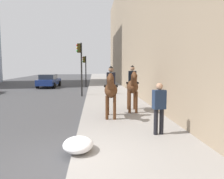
{
  "coord_description": "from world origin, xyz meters",
  "views": [
    {
      "loc": [
        -5.31,
        -0.58,
        2.37
      ],
      "look_at": [
        4.0,
        -1.32,
        1.4
      ],
      "focal_mm": 36.65,
      "sensor_mm": 36.0,
      "label": 1
    }
  ],
  "objects_px": {
    "pedestrian_greeting": "(159,105)",
    "car_mid_lane": "(49,81)",
    "mounted_horse_far": "(132,86)",
    "traffic_light_far_curb": "(85,66)",
    "mounted_horse_near": "(111,89)",
    "traffic_light_near_curb": "(80,61)"
  },
  "relations": [
    {
      "from": "mounted_horse_far",
      "to": "traffic_light_near_curb",
      "type": "xyz_separation_m",
      "value": [
        6.78,
        2.92,
        1.35
      ]
    },
    {
      "from": "mounted_horse_far",
      "to": "traffic_light_near_curb",
      "type": "distance_m",
      "value": 7.5
    },
    {
      "from": "traffic_light_near_curb",
      "to": "traffic_light_far_curb",
      "type": "distance_m",
      "value": 8.21
    },
    {
      "from": "mounted_horse_far",
      "to": "traffic_light_near_curb",
      "type": "relative_size",
      "value": 0.56
    },
    {
      "from": "mounted_horse_far",
      "to": "traffic_light_far_curb",
      "type": "xyz_separation_m",
      "value": [
        14.98,
        2.88,
        0.95
      ]
    },
    {
      "from": "pedestrian_greeting",
      "to": "traffic_light_near_curb",
      "type": "distance_m",
      "value": 11.21
    },
    {
      "from": "pedestrian_greeting",
      "to": "car_mid_lane",
      "type": "xyz_separation_m",
      "value": [
        18.4,
        7.06,
        -0.35
      ]
    },
    {
      "from": "pedestrian_greeting",
      "to": "car_mid_lane",
      "type": "bearing_deg",
      "value": 13.16
    },
    {
      "from": "car_mid_lane",
      "to": "mounted_horse_near",
      "type": "bearing_deg",
      "value": -157.42
    },
    {
      "from": "mounted_horse_far",
      "to": "car_mid_lane",
      "type": "distance_m",
      "value": 16.08
    },
    {
      "from": "car_mid_lane",
      "to": "traffic_light_near_curb",
      "type": "xyz_separation_m",
      "value": [
        -7.77,
        -3.92,
        2.0
      ]
    },
    {
      "from": "mounted_horse_far",
      "to": "traffic_light_far_curb",
      "type": "height_order",
      "value": "traffic_light_far_curb"
    },
    {
      "from": "mounted_horse_far",
      "to": "pedestrian_greeting",
      "type": "xyz_separation_m",
      "value": [
        -3.86,
        -0.22,
        -0.29
      ]
    },
    {
      "from": "pedestrian_greeting",
      "to": "traffic_light_far_curb",
      "type": "bearing_deg",
      "value": 1.52
    },
    {
      "from": "pedestrian_greeting",
      "to": "traffic_light_near_curb",
      "type": "xyz_separation_m",
      "value": [
        10.64,
        3.14,
        1.65
      ]
    },
    {
      "from": "mounted_horse_near",
      "to": "pedestrian_greeting",
      "type": "relative_size",
      "value": 1.33
    },
    {
      "from": "traffic_light_near_curb",
      "to": "mounted_horse_far",
      "type": "bearing_deg",
      "value": -156.71
    },
    {
      "from": "car_mid_lane",
      "to": "traffic_light_near_curb",
      "type": "height_order",
      "value": "traffic_light_near_curb"
    },
    {
      "from": "pedestrian_greeting",
      "to": "traffic_light_near_curb",
      "type": "bearing_deg",
      "value": 8.61
    },
    {
      "from": "mounted_horse_far",
      "to": "traffic_light_far_curb",
      "type": "relative_size",
      "value": 0.66
    },
    {
      "from": "traffic_light_far_curb",
      "to": "pedestrian_greeting",
      "type": "bearing_deg",
      "value": -170.66
    },
    {
      "from": "traffic_light_near_curb",
      "to": "traffic_light_far_curb",
      "type": "xyz_separation_m",
      "value": [
        8.2,
        -0.04,
        -0.41
      ]
    }
  ]
}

